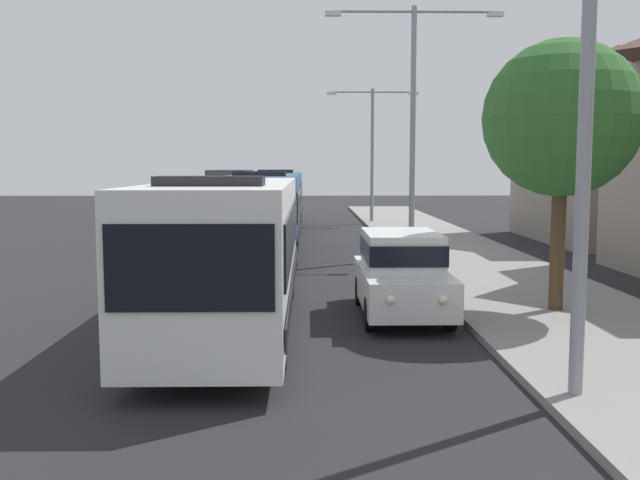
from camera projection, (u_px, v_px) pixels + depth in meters
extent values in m
cube|color=silver|center=(232.00, 246.00, 15.01)|extent=(2.50, 10.86, 2.70)
cube|color=black|center=(292.00, 229.00, 15.00)|extent=(0.04, 9.99, 1.00)
cube|color=black|center=(172.00, 229.00, 14.95)|extent=(0.04, 9.99, 1.00)
cube|color=black|center=(190.00, 268.00, 9.56)|extent=(2.30, 0.04, 1.20)
cube|color=black|center=(293.00, 283.00, 15.12)|extent=(0.03, 10.32, 0.36)
cube|color=black|center=(210.00, 181.00, 11.62)|extent=(1.75, 0.90, 0.16)
cylinder|color=black|center=(278.00, 339.00, 11.81)|extent=(0.28, 1.00, 1.00)
cylinder|color=black|center=(146.00, 340.00, 11.77)|extent=(0.28, 1.00, 1.00)
cylinder|color=black|center=(288.00, 279.00, 18.13)|extent=(0.28, 1.00, 1.00)
cylinder|color=black|center=(202.00, 279.00, 18.09)|extent=(0.28, 1.00, 1.00)
cube|color=#284C8C|center=(266.00, 210.00, 26.96)|extent=(2.50, 10.86, 2.70)
cube|color=black|center=(299.00, 201.00, 26.95)|extent=(0.04, 9.99, 1.00)
cube|color=black|center=(232.00, 201.00, 26.90)|extent=(0.04, 9.99, 1.00)
cube|color=black|center=(255.00, 212.00, 21.51)|extent=(2.30, 0.04, 1.20)
cube|color=black|center=(299.00, 231.00, 27.07)|extent=(0.03, 10.32, 0.36)
cube|color=black|center=(260.00, 174.00, 23.57)|extent=(1.75, 0.90, 0.16)
cylinder|color=black|center=(293.00, 252.00, 23.76)|extent=(0.28, 1.00, 1.00)
cylinder|color=black|center=(227.00, 253.00, 23.72)|extent=(0.28, 1.00, 1.00)
cylinder|color=black|center=(296.00, 234.00, 30.08)|extent=(0.28, 1.00, 1.00)
cylinder|color=black|center=(244.00, 234.00, 30.04)|extent=(0.28, 1.00, 1.00)
cube|color=#33724C|center=(279.00, 197.00, 38.97)|extent=(2.50, 10.88, 2.70)
cube|color=black|center=(302.00, 191.00, 38.95)|extent=(0.04, 10.01, 1.00)
cube|color=black|center=(255.00, 191.00, 38.91)|extent=(0.04, 10.01, 1.00)
cube|color=black|center=(274.00, 196.00, 33.51)|extent=(2.30, 0.04, 1.20)
cube|color=black|center=(302.00, 211.00, 39.07)|extent=(0.03, 10.34, 0.36)
cube|color=black|center=(276.00, 171.00, 35.57)|extent=(1.75, 0.90, 0.16)
cylinder|color=black|center=(298.00, 224.00, 35.76)|extent=(0.28, 1.00, 1.00)
cylinder|color=black|center=(254.00, 224.00, 35.72)|extent=(0.28, 1.00, 1.00)
cylinder|color=black|center=(299.00, 215.00, 42.08)|extent=(0.28, 1.00, 1.00)
cylinder|color=black|center=(262.00, 215.00, 42.05)|extent=(0.28, 1.00, 1.00)
cube|color=white|center=(401.00, 286.00, 15.93)|extent=(1.84, 4.48, 0.80)
cube|color=white|center=(401.00, 250.00, 16.00)|extent=(1.62, 2.60, 0.80)
cube|color=black|center=(401.00, 250.00, 16.00)|extent=(1.66, 2.69, 0.44)
sphere|color=#F9EFCC|center=(391.00, 300.00, 13.66)|extent=(0.18, 0.18, 0.18)
sphere|color=#F9EFCC|center=(443.00, 300.00, 13.68)|extent=(0.18, 0.18, 0.18)
cylinder|color=black|center=(370.00, 314.00, 14.57)|extent=(0.22, 0.70, 0.70)
cylinder|color=black|center=(450.00, 314.00, 14.60)|extent=(0.22, 0.70, 0.70)
cylinder|color=black|center=(360.00, 290.00, 17.33)|extent=(0.22, 0.70, 0.70)
cylinder|color=black|center=(427.00, 290.00, 17.36)|extent=(0.22, 0.70, 0.70)
cube|color=white|center=(223.00, 200.00, 41.17)|extent=(2.30, 1.80, 2.20)
cube|color=#333338|center=(231.00, 191.00, 45.25)|extent=(2.35, 6.47, 2.70)
cube|color=black|center=(221.00, 195.00, 40.23)|extent=(2.07, 0.04, 0.90)
cylinder|color=black|center=(206.00, 217.00, 41.26)|extent=(0.26, 0.90, 0.90)
cylinder|color=black|center=(241.00, 217.00, 41.30)|extent=(0.26, 0.90, 0.90)
cylinder|color=black|center=(218.00, 211.00, 46.74)|extent=(0.26, 0.90, 0.90)
cylinder|color=black|center=(249.00, 211.00, 46.77)|extent=(0.26, 0.90, 0.90)
cylinder|color=gray|center=(586.00, 114.00, 9.69)|extent=(0.20, 0.20, 7.86)
cylinder|color=gray|center=(413.00, 132.00, 25.61)|extent=(0.20, 0.20, 8.89)
cylinder|color=gray|center=(374.00, 11.00, 25.14)|extent=(2.89, 0.10, 0.10)
cube|color=silver|center=(333.00, 14.00, 25.13)|extent=(0.56, 0.28, 0.16)
cylinder|color=gray|center=(455.00, 12.00, 25.19)|extent=(2.89, 0.10, 0.10)
cube|color=silver|center=(495.00, 14.00, 25.23)|extent=(0.56, 0.28, 0.16)
cylinder|color=gray|center=(372.00, 155.00, 41.63)|extent=(0.20, 0.20, 7.73)
cylinder|color=gray|center=(352.00, 92.00, 41.24)|extent=(2.39, 0.10, 0.10)
cube|color=silver|center=(332.00, 93.00, 41.22)|extent=(0.56, 0.28, 0.16)
cylinder|color=gray|center=(393.00, 92.00, 41.28)|extent=(2.39, 0.10, 0.10)
cube|color=silver|center=(414.00, 94.00, 41.31)|extent=(0.56, 0.28, 0.16)
cylinder|color=#4C3823|center=(557.00, 246.00, 15.88)|extent=(0.32, 0.32, 2.89)
sphere|color=#2D6028|center=(562.00, 118.00, 15.59)|extent=(3.46, 3.46, 3.46)
cube|color=gray|center=(614.00, 168.00, 31.67)|extent=(6.43, 9.75, 6.59)
pyramid|color=#42332D|center=(618.00, 69.00, 31.23)|extent=(6.75, 10.24, 2.10)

